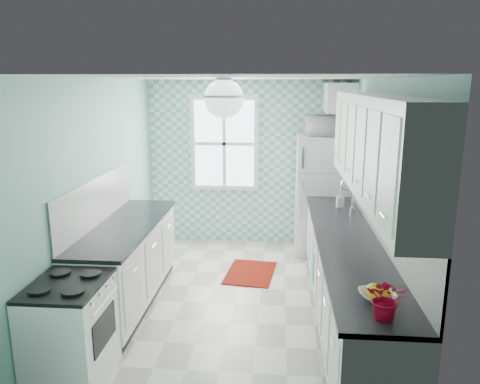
# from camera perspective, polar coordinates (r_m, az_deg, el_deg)

# --- Properties ---
(floor) EXTENTS (3.00, 4.40, 0.02)m
(floor) POSITION_cam_1_polar(r_m,az_deg,el_deg) (5.47, -0.76, -13.55)
(floor) COLOR beige
(floor) RESTS_ON ground
(ceiling) EXTENTS (3.00, 4.40, 0.02)m
(ceiling) POSITION_cam_1_polar(r_m,az_deg,el_deg) (4.89, -0.86, 13.86)
(ceiling) COLOR white
(ceiling) RESTS_ON wall_back
(wall_back) EXTENTS (3.00, 0.02, 2.50)m
(wall_back) POSITION_cam_1_polar(r_m,az_deg,el_deg) (7.19, 0.92, 3.57)
(wall_back) COLOR #75AE9E
(wall_back) RESTS_ON floor
(wall_front) EXTENTS (3.00, 0.02, 2.50)m
(wall_front) POSITION_cam_1_polar(r_m,az_deg,el_deg) (2.95, -5.10, -10.92)
(wall_front) COLOR #75AE9E
(wall_front) RESTS_ON floor
(wall_left) EXTENTS (0.02, 4.40, 2.50)m
(wall_left) POSITION_cam_1_polar(r_m,az_deg,el_deg) (5.39, -16.99, -0.28)
(wall_left) COLOR #75AE9E
(wall_left) RESTS_ON floor
(wall_right) EXTENTS (0.02, 4.40, 2.50)m
(wall_right) POSITION_cam_1_polar(r_m,az_deg,el_deg) (5.11, 16.28, -0.95)
(wall_right) COLOR #75AE9E
(wall_right) RESTS_ON floor
(accent_wall) EXTENTS (3.00, 0.01, 2.50)m
(accent_wall) POSITION_cam_1_polar(r_m,az_deg,el_deg) (7.17, 0.91, 3.54)
(accent_wall) COLOR #67BAB7
(accent_wall) RESTS_ON wall_back
(window) EXTENTS (1.04, 0.05, 1.44)m
(window) POSITION_cam_1_polar(r_m,az_deg,el_deg) (7.13, -1.92, 5.92)
(window) COLOR white
(window) RESTS_ON wall_back
(backsplash_right) EXTENTS (0.02, 3.60, 0.51)m
(backsplash_right) POSITION_cam_1_polar(r_m,az_deg,el_deg) (4.74, 16.90, -2.77)
(backsplash_right) COLOR white
(backsplash_right) RESTS_ON wall_right
(backsplash_left) EXTENTS (0.02, 2.15, 0.51)m
(backsplash_left) POSITION_cam_1_polar(r_m,az_deg,el_deg) (5.33, -17.03, -1.05)
(backsplash_left) COLOR white
(backsplash_left) RESTS_ON wall_left
(upper_cabinets_right) EXTENTS (0.33, 3.20, 0.90)m
(upper_cabinets_right) POSITION_cam_1_polar(r_m,az_deg,el_deg) (4.38, 16.08, 5.43)
(upper_cabinets_right) COLOR silver
(upper_cabinets_right) RESTS_ON wall_right
(upper_cabinet_fridge) EXTENTS (0.40, 0.74, 0.40)m
(upper_cabinet_fridge) POSITION_cam_1_polar(r_m,az_deg,el_deg) (6.75, 12.03, 11.19)
(upper_cabinet_fridge) COLOR silver
(upper_cabinet_fridge) RESTS_ON wall_right
(ceiling_light) EXTENTS (0.34, 0.34, 0.35)m
(ceiling_light) POSITION_cam_1_polar(r_m,az_deg,el_deg) (4.09, -1.98, 11.37)
(ceiling_light) COLOR silver
(ceiling_light) RESTS_ON ceiling
(base_cabinets_right) EXTENTS (0.60, 3.60, 0.90)m
(base_cabinets_right) POSITION_cam_1_polar(r_m,az_deg,el_deg) (4.94, 12.99, -11.07)
(base_cabinets_right) COLOR white
(base_cabinets_right) RESTS_ON floor
(countertop_right) EXTENTS (0.63, 3.60, 0.04)m
(countertop_right) POSITION_cam_1_polar(r_m,az_deg,el_deg) (4.77, 13.11, -5.91)
(countertop_right) COLOR black
(countertop_right) RESTS_ON base_cabinets_right
(base_cabinets_left) EXTENTS (0.60, 2.15, 0.90)m
(base_cabinets_left) POSITION_cam_1_polar(r_m,az_deg,el_deg) (5.46, -13.65, -8.74)
(base_cabinets_left) COLOR white
(base_cabinets_left) RESTS_ON floor
(countertop_left) EXTENTS (0.63, 2.15, 0.04)m
(countertop_left) POSITION_cam_1_polar(r_m,az_deg,el_deg) (5.30, -13.77, -4.02)
(countertop_left) COLOR black
(countertop_left) RESTS_ON base_cabinets_left
(fridge) EXTENTS (0.75, 0.74, 1.72)m
(fridge) POSITION_cam_1_polar(r_m,az_deg,el_deg) (6.91, 9.92, -0.33)
(fridge) COLOR white
(fridge) RESTS_ON floor
(stove) EXTENTS (0.58, 0.72, 0.87)m
(stove) POSITION_cam_1_polar(r_m,az_deg,el_deg) (4.25, -19.93, -15.70)
(stove) COLOR silver
(stove) RESTS_ON floor
(sink) EXTENTS (0.48, 0.40, 0.53)m
(sink) POSITION_cam_1_polar(r_m,az_deg,el_deg) (5.77, 11.85, -2.37)
(sink) COLOR silver
(sink) RESTS_ON countertop_right
(rug) EXTENTS (0.69, 0.92, 0.01)m
(rug) POSITION_cam_1_polar(r_m,az_deg,el_deg) (6.26, 1.27, -9.81)
(rug) COLOR #781200
(rug) RESTS_ON floor
(dish_towel) EXTENTS (0.07, 0.27, 0.40)m
(dish_towel) POSITION_cam_1_polar(r_m,az_deg,el_deg) (5.36, 8.93, -8.57)
(dish_towel) COLOR #4DB8B2
(dish_towel) RESTS_ON base_cabinets_right
(fruit_bowl) EXTENTS (0.29, 0.29, 0.06)m
(fruit_bowl) POSITION_cam_1_polar(r_m,az_deg,el_deg) (3.55, 16.38, -12.05)
(fruit_bowl) COLOR white
(fruit_bowl) RESTS_ON countertop_right
(potted_plant) EXTENTS (0.30, 0.27, 0.29)m
(potted_plant) POSITION_cam_1_polar(r_m,az_deg,el_deg) (3.26, 17.47, -12.27)
(potted_plant) COLOR #A12815
(potted_plant) RESTS_ON countertop_right
(soap_bottle) EXTENTS (0.09, 0.09, 0.19)m
(soap_bottle) POSITION_cam_1_polar(r_m,az_deg,el_deg) (5.95, 12.11, -0.91)
(soap_bottle) COLOR #92A4AF
(soap_bottle) RESTS_ON countertop_right
(microwave) EXTENTS (0.53, 0.37, 0.28)m
(microwave) POSITION_cam_1_polar(r_m,az_deg,el_deg) (6.75, 10.26, 7.96)
(microwave) COLOR silver
(microwave) RESTS_ON fridge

